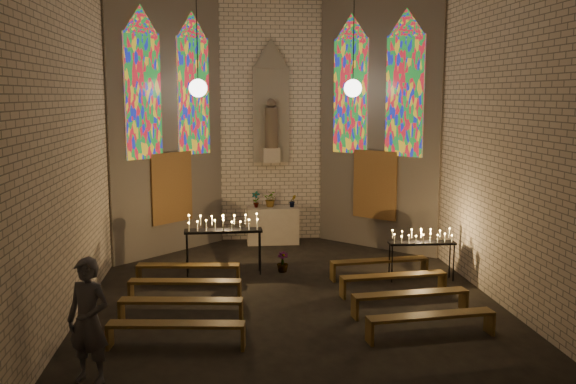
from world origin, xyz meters
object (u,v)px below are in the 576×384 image
object	(u,v)px
aisle_flower_pot	(283,262)
altar	(273,225)
votive_stand_left	(223,227)
votive_stand_right	(422,239)
visitor	(89,321)

from	to	relation	value
aisle_flower_pot	altar	bearing A→B (deg)	90.10
aisle_flower_pot	votive_stand_left	bearing A→B (deg)	-178.42
altar	votive_stand_right	world-z (taller)	votive_stand_right
altar	visitor	size ratio (longest dim) A/B	0.78
aisle_flower_pot	votive_stand_left	distance (m)	1.60
altar	votive_stand_left	bearing A→B (deg)	-114.52
aisle_flower_pot	votive_stand_right	world-z (taller)	votive_stand_right
visitor	aisle_flower_pot	bearing A→B (deg)	83.36
votive_stand_left	visitor	bearing A→B (deg)	-110.40
votive_stand_left	visitor	world-z (taller)	visitor
altar	aisle_flower_pot	xyz separation A→B (m)	(0.00, -2.90, -0.27)
altar	votive_stand_left	size ratio (longest dim) A/B	0.80
votive_stand_right	visitor	size ratio (longest dim) A/B	0.81
votive_stand_left	votive_stand_right	world-z (taller)	votive_stand_left
votive_stand_left	visitor	size ratio (longest dim) A/B	0.97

